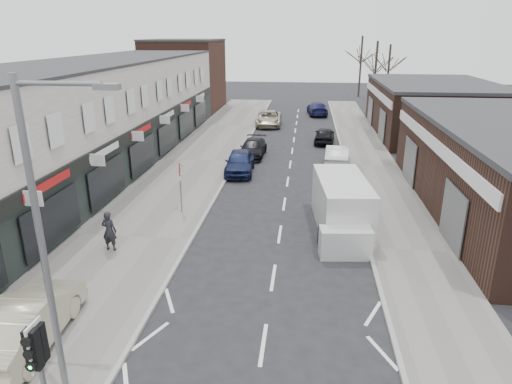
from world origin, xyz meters
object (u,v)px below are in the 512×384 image
(white_van, at_px, (342,207))
(pedestrian, at_px, (109,231))
(parked_car_left_a, at_px, (240,162))
(parked_car_left_b, at_px, (253,148))
(street_lamp, at_px, (48,236))
(traffic_light, at_px, (38,356))
(sedan_on_pavement, at_px, (27,321))
(parked_car_right_b, at_px, (325,135))
(warning_sign, at_px, (181,173))
(parked_car_left_c, at_px, (269,118))
(parked_car_right_a, at_px, (337,155))
(parked_car_right_c, at_px, (317,108))

(white_van, relative_size, pedestrian, 3.66)
(white_van, xyz_separation_m, pedestrian, (-9.86, -3.56, -0.15))
(parked_car_left_a, distance_m, parked_car_left_b, 4.43)
(parked_car_left_a, bearing_deg, street_lamp, -96.72)
(traffic_light, bearing_deg, sedan_on_pavement, 128.13)
(traffic_light, distance_m, parked_car_right_b, 31.92)
(traffic_light, distance_m, warning_sign, 14.04)
(parked_car_left_c, bearing_deg, parked_car_left_a, -93.58)
(parked_car_left_c, bearing_deg, parked_car_right_a, -68.60)
(traffic_light, relative_size, warning_sign, 1.15)
(warning_sign, relative_size, parked_car_left_a, 0.61)
(parked_car_left_b, height_order, parked_car_right_c, parked_car_right_c)
(white_van, bearing_deg, parked_car_right_b, 84.86)
(warning_sign, relative_size, sedan_on_pavement, 0.57)
(pedestrian, bearing_deg, white_van, -156.02)
(parked_car_left_b, bearing_deg, warning_sign, -98.63)
(warning_sign, relative_size, parked_car_right_b, 0.68)
(parked_car_right_b, bearing_deg, parked_car_right_a, 99.95)
(parked_car_left_a, height_order, parked_car_left_c, parked_car_left_a)
(street_lamp, height_order, parked_car_left_b, street_lamp)
(parked_car_left_b, xyz_separation_m, parked_car_left_c, (0.18, 12.20, 0.09))
(parked_car_left_b, distance_m, parked_car_left_c, 12.20)
(white_van, bearing_deg, parked_car_right_a, 81.90)
(street_lamp, height_order, warning_sign, street_lamp)
(sedan_on_pavement, bearing_deg, parked_car_left_c, -100.57)
(street_lamp, bearing_deg, parked_car_left_c, 87.23)
(street_lamp, xyz_separation_m, parked_car_left_b, (1.61, 24.76, -3.98))
(pedestrian, xyz_separation_m, parked_car_right_c, (9.23, 35.90, -0.27))
(sedan_on_pavement, height_order, parked_car_left_a, sedan_on_pavement)
(parked_car_left_a, relative_size, parked_car_right_a, 1.00)
(traffic_light, distance_m, pedestrian, 9.83)
(parked_car_right_b, distance_m, parked_car_right_c, 14.18)
(parked_car_left_b, bearing_deg, street_lamp, -91.74)
(street_lamp, relative_size, warning_sign, 2.96)
(street_lamp, distance_m, parked_car_left_a, 20.75)
(traffic_light, relative_size, parked_car_left_c, 0.59)
(parked_car_left_a, height_order, parked_car_right_c, parked_car_left_a)
(sedan_on_pavement, xyz_separation_m, parked_car_right_a, (10.14, 20.97, -0.17))
(parked_car_left_b, bearing_deg, parked_car_right_a, -14.80)
(warning_sign, distance_m, parked_car_right_b, 18.82)
(parked_car_left_a, bearing_deg, traffic_light, -96.19)
(sedan_on_pavement, bearing_deg, parked_car_right_a, -119.64)
(pedestrian, distance_m, parked_car_left_c, 29.13)
(white_van, xyz_separation_m, parked_car_right_a, (0.43, 11.19, -0.41))
(warning_sign, height_order, parked_car_right_c, warning_sign)
(parked_car_left_c, bearing_deg, street_lamp, -94.49)
(parked_car_right_a, bearing_deg, traffic_light, 77.11)
(sedan_on_pavement, relative_size, parked_car_right_b, 1.19)
(traffic_light, relative_size, parked_car_right_a, 0.70)
(parked_car_left_c, height_order, parked_car_right_b, parked_car_left_c)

